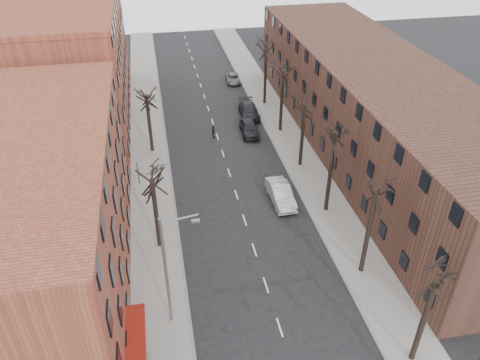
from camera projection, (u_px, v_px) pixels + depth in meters
sidewalk_left at (149, 147)px, 52.70m from camera, size 4.00×90.00×0.15m
sidewalk_right at (286, 134)px, 55.26m from camera, size 4.00×90.00×0.15m
building_left_near at (30, 224)px, 31.79m from camera, size 12.00×26.00×12.00m
building_left_far at (71, 65)px, 54.96m from camera, size 12.00×28.00×14.00m
building_right at (373, 108)px, 49.73m from camera, size 12.00×50.00×10.00m
tree_right_a at (411, 359)px, 29.88m from camera, size 5.20×5.20×10.00m
tree_right_b at (361, 271)px, 36.42m from camera, size 5.20×5.20×10.80m
tree_right_c at (326, 210)px, 42.97m from camera, size 5.20×5.20×11.60m
tree_right_d at (300, 165)px, 49.51m from camera, size 5.20×5.20×10.00m
tree_right_e at (280, 131)px, 56.06m from camera, size 5.20×5.20×10.80m
tree_right_f at (264, 104)px, 62.60m from camera, size 5.20×5.20×11.60m
tree_left_a at (160, 246)px, 38.90m from camera, size 5.20×5.20×9.50m
tree_left_b at (153, 151)px, 51.99m from camera, size 5.20×5.20×9.50m
streetlight at (168, 268)px, 29.68m from camera, size 2.45×0.22×9.03m
silver_sedan at (281, 194)px, 43.70m from camera, size 1.89×5.14×1.68m
parked_car_near at (249, 128)px, 54.99m from camera, size 2.11×4.86×1.63m
parked_car_mid at (249, 110)px, 59.03m from camera, size 2.33×5.42×1.55m
parked_car_far at (233, 79)px, 68.63m from camera, size 2.16×4.21×1.14m
pedestrian_crossing at (213, 132)px, 54.23m from camera, size 0.45×0.92×1.52m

